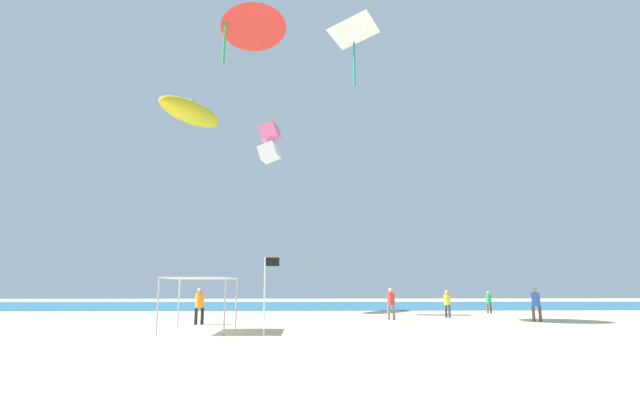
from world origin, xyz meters
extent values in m
cube|color=beige|center=(0.00, 0.00, -0.05)|extent=(110.00, 110.00, 0.10)
cube|color=#1E6B93|center=(0.00, 29.44, 0.01)|extent=(110.00, 21.01, 0.03)
cylinder|color=#B2B2B7|center=(-9.52, -0.17, 1.14)|extent=(0.07, 0.07, 2.28)
cylinder|color=#B2B2B7|center=(-6.82, -0.17, 1.14)|extent=(0.07, 0.07, 2.28)
cylinder|color=#B2B2B7|center=(-9.52, 3.05, 1.14)|extent=(0.07, 0.07, 2.28)
cylinder|color=#B2B2B7|center=(-6.82, 3.05, 1.14)|extent=(0.07, 0.07, 2.28)
cube|color=white|center=(-8.17, 1.44, 2.31)|extent=(2.77, 3.28, 0.06)
cylinder|color=#33384C|center=(5.28, 10.45, 0.38)|extent=(0.15, 0.15, 0.77)
cylinder|color=#33384C|center=(5.41, 10.18, 0.38)|extent=(0.15, 0.15, 0.77)
cylinder|color=yellow|center=(5.35, 10.31, 1.10)|extent=(0.40, 0.40, 0.67)
sphere|color=tan|center=(5.35, 10.31, 1.56)|extent=(0.25, 0.25, 0.25)
cylinder|color=slate|center=(1.33, 8.54, 0.42)|extent=(0.16, 0.16, 0.84)
cylinder|color=slate|center=(1.65, 8.61, 0.42)|extent=(0.16, 0.16, 0.84)
cylinder|color=red|center=(1.49, 8.58, 1.20)|extent=(0.44, 0.44, 0.73)
sphere|color=tan|center=(1.49, 8.58, 1.70)|extent=(0.27, 0.27, 0.27)
cylinder|color=black|center=(-8.91, 5.46, 0.42)|extent=(0.17, 0.17, 0.85)
cylinder|color=black|center=(-9.19, 5.28, 0.42)|extent=(0.17, 0.17, 0.85)
cylinder|color=orange|center=(-9.05, 5.37, 1.22)|extent=(0.44, 0.44, 0.74)
sphere|color=tan|center=(-9.05, 5.37, 1.73)|extent=(0.28, 0.28, 0.28)
cylinder|color=brown|center=(9.46, 6.71, 0.42)|extent=(0.17, 0.17, 0.85)
cylinder|color=brown|center=(9.16, 6.84, 0.42)|extent=(0.17, 0.17, 0.85)
cylinder|color=blue|center=(9.31, 6.78, 1.22)|extent=(0.44, 0.44, 0.74)
sphere|color=tan|center=(9.31, 6.78, 1.72)|extent=(0.28, 0.28, 0.28)
cylinder|color=brown|center=(9.90, 15.01, 0.36)|extent=(0.14, 0.14, 0.71)
cylinder|color=brown|center=(9.63, 14.94, 0.36)|extent=(0.14, 0.14, 0.71)
cylinder|color=green|center=(9.76, 14.98, 1.03)|extent=(0.37, 0.37, 0.62)
sphere|color=tan|center=(9.76, 14.98, 1.45)|extent=(0.23, 0.23, 0.23)
cylinder|color=silver|center=(-5.21, -0.34, 1.56)|extent=(0.06, 0.06, 3.11)
cube|color=black|center=(-4.91, -0.34, 2.94)|extent=(0.55, 0.02, 0.35)
ellipsoid|color=yellow|center=(-13.34, 18.37, 16.35)|extent=(5.50, 6.78, 2.30)
cone|color=green|center=(-13.34, 18.37, 17.38)|extent=(1.43, 1.40, 0.88)
cube|color=white|center=(-0.85, 5.22, 16.48)|extent=(3.28, 3.31, 0.70)
cylinder|color=teal|center=(-0.85, 5.22, 14.42)|extent=(0.16, 0.16, 2.65)
cube|color=pink|center=(-6.32, 14.08, 13.23)|extent=(1.82, 1.61, 1.46)
cube|color=white|center=(-6.32, 14.08, 11.69)|extent=(1.82, 1.61, 1.46)
cone|color=red|center=(-7.09, 8.79, 18.94)|extent=(5.47, 5.50, 1.89)
cylinder|color=green|center=(-8.81, 8.18, 17.56)|extent=(0.34, 0.59, 3.35)
camera|label=1|loc=(-3.51, -20.00, 1.97)|focal=26.70mm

